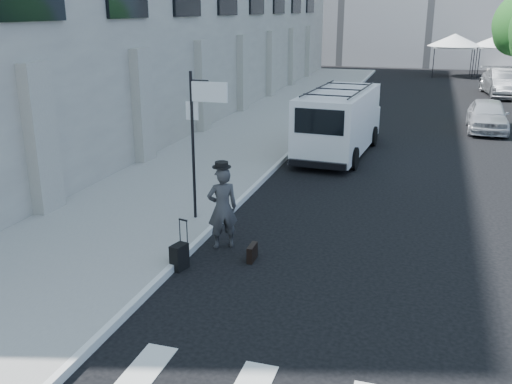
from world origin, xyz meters
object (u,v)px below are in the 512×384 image
Objects in this scene: cargo_van at (339,121)px; parked_car_c at (505,82)px; businessman at (222,208)px; briefcase at (252,253)px; parked_car_a at (487,115)px; parked_car_b at (506,83)px; suitcase at (179,257)px.

cargo_van reaches higher than parked_car_c.
businessman is 9.27m from cargo_van.
businessman reaches higher than briefcase.
cargo_van is 1.54× the size of parked_car_a.
parked_car_c is at bearing 90.58° from parked_car_b.
briefcase is 0.09× the size of parked_car_b.
suitcase is 29.04m from parked_car_c.
cargo_van is 1.24× the size of parked_car_b.
suitcase is 10.64m from cargo_van.
businessman is at bearing -92.51° from cargo_van.
parked_car_b is at bearing 86.76° from suitcase.
parked_car_b is (8.25, 26.04, -0.09)m from businessman.
businessman is 0.30× the size of cargo_van.
parked_car_b is (8.70, 27.33, 0.54)m from suitcase.
cargo_van reaches higher than parked_car_a.
businessman reaches higher than suitcase.
parked_car_c is (8.70, 27.70, 0.52)m from suitcase.
parked_car_b is 0.90× the size of parked_car_c.
parked_car_b is (1.80, 11.02, 0.14)m from parked_car_a.
cargo_van reaches higher than parked_car_b.
parked_car_b is at bearing 72.92° from briefcase.
briefcase is 1.51m from suitcase.
businessman is 16.35m from parked_car_a.
parked_car_a is (5.63, 15.49, 0.51)m from briefcase.
parked_car_c is at bearing 73.13° from briefcase.
cargo_van is at bearing -131.99° from parked_car_a.
parked_car_c reaches higher than suitcase.
parked_car_c is at bearing 71.24° from cargo_van.
parked_car_c is (0.00, 0.37, -0.02)m from parked_car_b.
businessman is at bearing -114.60° from parked_car_c.
briefcase is at bearing -105.09° from parked_car_b.
parked_car_a is (6.45, 15.02, -0.23)m from businessman.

